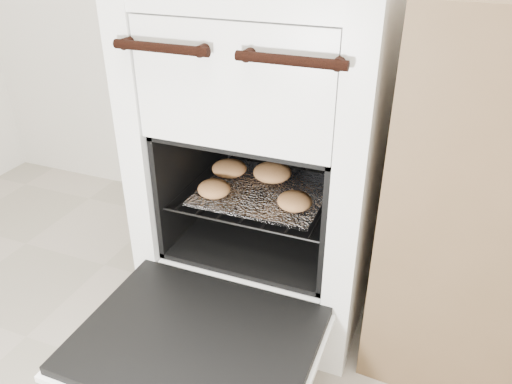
# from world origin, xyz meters

# --- Properties ---
(stove) EXTENTS (0.58, 0.65, 0.89)m
(stove) POSITION_xyz_m (-0.12, 1.18, 0.44)
(stove) COLOR white
(stove) RESTS_ON ground
(oven_door) EXTENTS (0.52, 0.41, 0.04)m
(oven_door) POSITION_xyz_m (-0.12, 0.68, 0.19)
(oven_door) COLOR black
(oven_door) RESTS_ON stove
(oven_rack) EXTENTS (0.42, 0.41, 0.01)m
(oven_rack) POSITION_xyz_m (-0.12, 1.11, 0.36)
(oven_rack) COLOR black
(oven_rack) RESTS_ON stove
(foil_sheet) EXTENTS (0.33, 0.29, 0.01)m
(foil_sheet) POSITION_xyz_m (-0.12, 1.09, 0.36)
(foil_sheet) COLOR white
(foil_sheet) RESTS_ON oven_rack
(baked_rolls) EXTENTS (0.36, 0.27, 0.05)m
(baked_rolls) POSITION_xyz_m (-0.15, 1.09, 0.39)
(baked_rolls) COLOR tan
(baked_rolls) RESTS_ON foil_sheet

